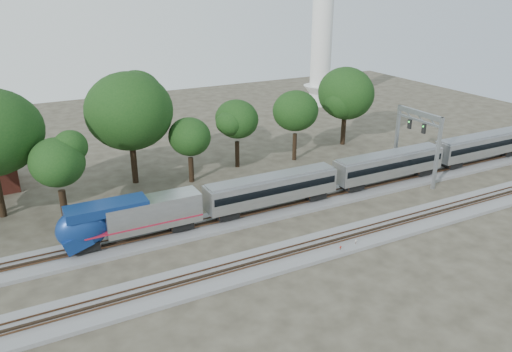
{
  "coord_description": "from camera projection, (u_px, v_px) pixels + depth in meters",
  "views": [
    {
      "loc": [
        -23.12,
        -41.15,
        25.9
      ],
      "look_at": [
        1.05,
        5.0,
        5.43
      ],
      "focal_mm": 35.0,
      "sensor_mm": 36.0,
      "label": 1
    }
  ],
  "objects": [
    {
      "name": "ground",
      "position": [
        269.0,
        240.0,
        53.39
      ],
      "size": [
        160.0,
        160.0,
        0.0
      ],
      "primitive_type": "plane",
      "color": "#383328",
      "rests_on": "ground"
    },
    {
      "name": "track_far",
      "position": [
        244.0,
        216.0,
        58.26
      ],
      "size": [
        160.0,
        5.0,
        0.73
      ],
      "color": "slate",
      "rests_on": "ground"
    },
    {
      "name": "track_near",
      "position": [
        288.0,
        255.0,
        50.01
      ],
      "size": [
        160.0,
        5.0,
        0.73
      ],
      "color": "slate",
      "rests_on": "ground"
    },
    {
      "name": "train",
      "position": [
        482.0,
        145.0,
        74.36
      ],
      "size": [
        122.23,
        2.97,
        4.38
      ],
      "color": "silver",
      "rests_on": "ground"
    },
    {
      "name": "switch_stand_red",
      "position": [
        340.0,
        249.0,
        50.53
      ],
      "size": [
        0.27,
        0.07,
        0.87
      ],
      "rotation": [
        0.0,
        0.0,
        0.17
      ],
      "color": "#512D19",
      "rests_on": "ground"
    },
    {
      "name": "switch_stand_white",
      "position": [
        356.0,
        242.0,
        51.74
      ],
      "size": [
        0.28,
        0.08,
        0.89
      ],
      "rotation": [
        0.0,
        0.0,
        0.18
      ],
      "color": "#512D19",
      "rests_on": "ground"
    },
    {
      "name": "switch_lever",
      "position": [
        335.0,
        251.0,
        50.84
      ],
      "size": [
        0.56,
        0.41,
        0.3
      ],
      "primitive_type": "cube",
      "rotation": [
        0.0,
        0.0,
        -0.24
      ],
      "color": "#512D19",
      "rests_on": "ground"
    },
    {
      "name": "signal_gantry",
      "position": [
        418.0,
        130.0,
        67.03
      ],
      "size": [
        0.68,
        8.04,
        9.77
      ],
      "color": "gray",
      "rests_on": "ground"
    },
    {
      "name": "tree_2",
      "position": [
        57.0,
        162.0,
        54.69
      ],
      "size": [
        7.43,
        7.43,
        10.48
      ],
      "color": "black",
      "rests_on": "ground"
    },
    {
      "name": "tree_3",
      "position": [
        129.0,
        111.0,
        64.99
      ],
      "size": [
        10.19,
        10.19,
        14.36
      ],
      "color": "black",
      "rests_on": "ground"
    },
    {
      "name": "tree_4",
      "position": [
        190.0,
        137.0,
        66.61
      ],
      "size": [
        6.56,
        6.56,
        9.24
      ],
      "color": "black",
      "rests_on": "ground"
    },
    {
      "name": "tree_5",
      "position": [
        237.0,
        119.0,
        71.71
      ],
      "size": [
        7.44,
        7.44,
        10.49
      ],
      "color": "black",
      "rests_on": "ground"
    },
    {
      "name": "tree_6",
      "position": [
        296.0,
        111.0,
        74.54
      ],
      "size": [
        7.86,
        7.86,
        11.09
      ],
      "color": "black",
      "rests_on": "ground"
    },
    {
      "name": "tree_7",
      "position": [
        346.0,
        93.0,
        81.57
      ],
      "size": [
        8.83,
        8.83,
        12.44
      ],
      "color": "black",
      "rests_on": "ground"
    }
  ]
}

